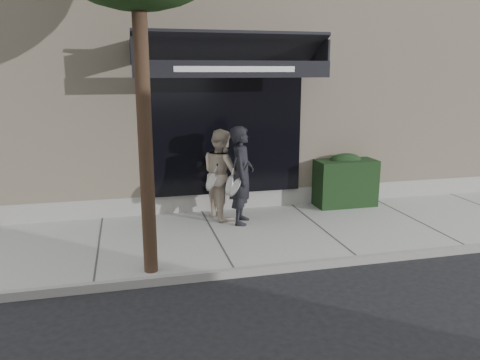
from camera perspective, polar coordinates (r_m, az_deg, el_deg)
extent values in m
plane|color=black|center=(9.03, 9.59, -6.29)|extent=(80.00, 80.00, 0.00)
cube|color=gray|center=(9.01, 9.61, -5.93)|extent=(20.00, 3.00, 0.12)
cube|color=gray|center=(7.71, 14.20, -9.43)|extent=(20.00, 0.10, 0.14)
cube|color=beige|center=(13.26, 1.36, 12.14)|extent=(14.00, 7.00, 5.50)
cube|color=gray|center=(10.47, 5.99, -2.04)|extent=(14.02, 0.42, 0.50)
cube|color=black|center=(9.62, -1.97, 6.11)|extent=(3.20, 0.30, 2.60)
cube|color=gray|center=(9.58, -11.62, 5.82)|extent=(0.08, 0.40, 2.60)
cube|color=gray|center=(10.21, 6.73, 6.43)|extent=(0.08, 0.40, 2.60)
cube|color=gray|center=(9.70, -2.22, 14.09)|extent=(3.36, 0.40, 0.12)
cube|color=black|center=(9.02, -1.31, 15.83)|extent=(3.60, 1.03, 0.55)
cube|color=black|center=(8.53, -0.55, 13.37)|extent=(3.60, 0.05, 0.30)
cube|color=white|center=(8.50, -0.50, 13.37)|extent=(2.20, 0.01, 0.10)
cube|color=black|center=(8.81, -13.10, 15.05)|extent=(0.04, 1.00, 0.45)
cube|color=black|center=(9.56, 9.54, 15.02)|extent=(0.04, 1.00, 0.45)
cube|color=black|center=(10.40, 12.60, -0.28)|extent=(1.30, 0.70, 1.00)
ellipsoid|color=black|center=(10.30, 12.73, 2.42)|extent=(0.71, 0.38, 0.27)
cylinder|color=black|center=(6.53, -11.62, 7.83)|extent=(0.20, 0.20, 4.80)
imported|color=black|center=(8.83, 0.22, 0.57)|extent=(0.66, 0.80, 1.87)
torus|color=silver|center=(8.61, -0.64, -0.90)|extent=(0.22, 0.32, 0.27)
cylinder|color=silver|center=(8.61, -0.64, -0.90)|extent=(0.18, 0.29, 0.23)
cylinder|color=silver|center=(8.61, -0.64, -0.90)|extent=(0.17, 0.04, 0.11)
cylinder|color=black|center=(8.61, -0.64, -0.90)|extent=(0.19, 0.06, 0.13)
torus|color=silver|center=(8.42, -1.32, -0.63)|extent=(0.13, 0.31, 0.30)
cylinder|color=silver|center=(8.42, -1.32, -0.63)|extent=(0.10, 0.28, 0.26)
cylinder|color=silver|center=(8.42, -1.32, -0.63)|extent=(0.18, 0.04, 0.07)
cylinder|color=black|center=(8.42, -1.32, -0.63)|extent=(0.20, 0.05, 0.08)
imported|color=beige|center=(9.19, -2.25, 0.75)|extent=(0.86, 1.00, 1.77)
torus|color=silver|center=(8.89, -3.57, -0.18)|extent=(0.23, 0.33, 0.29)
cylinder|color=silver|center=(8.89, -3.57, -0.18)|extent=(0.19, 0.29, 0.25)
cylinder|color=silver|center=(8.89, -3.57, -0.18)|extent=(0.17, 0.07, 0.09)
cylinder|color=black|center=(8.89, -3.57, -0.18)|extent=(0.20, 0.08, 0.11)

